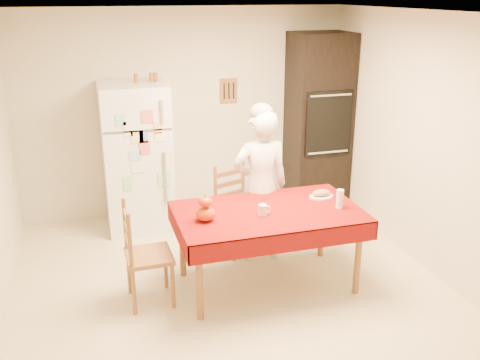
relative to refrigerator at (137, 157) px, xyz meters
name	(u,v)px	position (x,y,z in m)	size (l,w,h in m)	color
floor	(237,298)	(0.65, -1.88, -0.85)	(4.50, 4.50, 0.00)	#C8B890
room_shell	(236,126)	(0.65, -1.88, 0.77)	(4.02, 4.52, 2.51)	beige
refrigerator	(137,157)	(0.00, 0.00, 0.00)	(0.75, 0.74, 1.70)	white
oven_cabinet	(318,122)	(2.28, 0.05, 0.25)	(0.70, 0.62, 2.20)	black
dining_table	(268,218)	(1.00, -1.72, -0.16)	(1.70, 1.00, 0.76)	brown
chair_far	(235,205)	(0.92, -0.91, -0.34)	(0.53, 0.52, 0.95)	brown
chair_left	(141,251)	(-0.17, -1.70, -0.34)	(0.41, 0.43, 0.95)	brown
seated_woman	(261,187)	(1.11, -1.18, -0.05)	(0.58, 0.38, 1.59)	silver
coffee_mug	(263,210)	(0.92, -1.80, -0.04)	(0.08, 0.08, 0.10)	silver
pumpkin_lower	(206,214)	(0.40, -1.77, -0.02)	(0.17, 0.17, 0.13)	#C33404
pumpkin_upper	(205,202)	(0.40, -1.77, 0.09)	(0.12, 0.12, 0.09)	#D23B04
wine_glass	(340,199)	(1.66, -1.84, 0.00)	(0.07, 0.07, 0.18)	white
bread_plate	(321,197)	(1.60, -1.56, -0.08)	(0.24, 0.24, 0.02)	white
bread_loaf	(321,193)	(1.60, -1.56, -0.04)	(0.18, 0.10, 0.06)	tan
spice_jar_left	(136,78)	(0.05, 0.05, 0.90)	(0.05, 0.05, 0.10)	brown
spice_jar_mid	(151,77)	(0.22, 0.05, 0.90)	(0.05, 0.05, 0.10)	brown
spice_jar_right	(156,77)	(0.27, 0.05, 0.90)	(0.05, 0.05, 0.10)	brown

